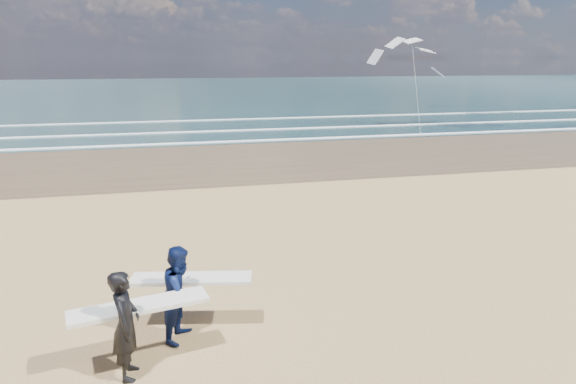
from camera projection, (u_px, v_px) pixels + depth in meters
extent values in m
cube|color=brown|center=(532.00, 144.00, 29.84)|extent=(220.00, 12.00, 0.01)
cube|color=#1A3739|center=(298.00, 90.00, 80.60)|extent=(220.00, 100.00, 0.02)
cube|color=white|center=(483.00, 132.00, 34.34)|extent=(220.00, 0.50, 0.05)
cube|color=white|center=(447.00, 124.00, 38.76)|extent=(220.00, 0.50, 0.05)
cube|color=white|center=(407.00, 115.00, 44.87)|extent=(220.00, 0.50, 0.05)
imported|color=black|center=(126.00, 325.00, 7.92)|extent=(0.47, 0.68, 1.78)
cube|color=silver|center=(139.00, 306.00, 8.26)|extent=(2.26, 0.94, 0.07)
imported|color=#0B1740|center=(181.00, 293.00, 9.05)|extent=(0.97, 1.05, 1.73)
cube|color=silver|center=(191.00, 279.00, 9.40)|extent=(2.26, 0.96, 0.07)
cube|color=slate|center=(420.00, 133.00, 33.88)|extent=(0.12, 0.12, 0.10)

